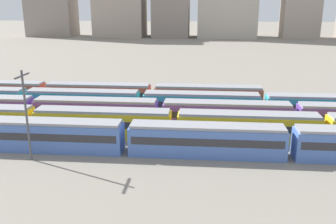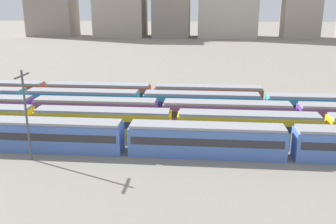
{
  "view_description": "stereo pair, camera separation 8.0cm",
  "coord_description": "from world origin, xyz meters",
  "px_view_note": "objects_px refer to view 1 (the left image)",
  "views": [
    {
      "loc": [
        29.58,
        -40.43,
        17.24
      ],
      "look_at": [
        25.03,
        10.4,
        2.04
      ],
      "focal_mm": 39.62,
      "sensor_mm": 36.0,
      "label": 1
    },
    {
      "loc": [
        29.66,
        -40.42,
        17.24
      ],
      "look_at": [
        25.03,
        10.4,
        2.04
      ],
      "focal_mm": 39.62,
      "sensor_mm": 36.0,
      "label": 2
    }
  ],
  "objects_px": {
    "train_track_3": "(141,103)",
    "train_track_1": "(248,127)",
    "train_track_0": "(126,137)",
    "train_track_4": "(99,94)",
    "train_track_2": "(226,114)",
    "catenary_pole_2": "(26,112)"
  },
  "relations": [
    {
      "from": "train_track_0",
      "to": "train_track_1",
      "type": "xyz_separation_m",
      "value": [
        14.77,
        5.2,
        0.0
      ]
    },
    {
      "from": "train_track_4",
      "to": "catenary_pole_2",
      "type": "bearing_deg",
      "value": -93.24
    },
    {
      "from": "train_track_2",
      "to": "catenary_pole_2",
      "type": "relative_size",
      "value": 9.08
    },
    {
      "from": "train_track_0",
      "to": "train_track_4",
      "type": "relative_size",
      "value": 1.34
    },
    {
      "from": "train_track_0",
      "to": "train_track_4",
      "type": "distance_m",
      "value": 22.66
    },
    {
      "from": "train_track_1",
      "to": "train_track_0",
      "type": "bearing_deg",
      "value": -160.61
    },
    {
      "from": "train_track_2",
      "to": "catenary_pole_2",
      "type": "height_order",
      "value": "catenary_pole_2"
    },
    {
      "from": "train_track_0",
      "to": "train_track_1",
      "type": "bearing_deg",
      "value": 19.39
    },
    {
      "from": "train_track_1",
      "to": "train_track_4",
      "type": "distance_m",
      "value": 28.43
    },
    {
      "from": "train_track_0",
      "to": "train_track_2",
      "type": "bearing_deg",
      "value": 40.06
    },
    {
      "from": "train_track_0",
      "to": "train_track_3",
      "type": "height_order",
      "value": "same"
    },
    {
      "from": "catenary_pole_2",
      "to": "train_track_4",
      "type": "bearing_deg",
      "value": 86.76
    },
    {
      "from": "train_track_2",
      "to": "train_track_4",
      "type": "relative_size",
      "value": 1.68
    },
    {
      "from": "train_track_2",
      "to": "train_track_1",
      "type": "bearing_deg",
      "value": -65.18
    },
    {
      "from": "train_track_1",
      "to": "train_track_2",
      "type": "xyz_separation_m",
      "value": [
        -2.4,
        5.2,
        0.0
      ]
    },
    {
      "from": "train_track_4",
      "to": "catenary_pole_2",
      "type": "distance_m",
      "value": 24.28
    },
    {
      "from": "train_track_3",
      "to": "train_track_0",
      "type": "bearing_deg",
      "value": -87.57
    },
    {
      "from": "train_track_1",
      "to": "train_track_3",
      "type": "bearing_deg",
      "value": 146.03
    },
    {
      "from": "train_track_4",
      "to": "catenary_pole_2",
      "type": "xyz_separation_m",
      "value": [
        -1.36,
        -23.94,
        3.8
      ]
    },
    {
      "from": "train_track_0",
      "to": "catenary_pole_2",
      "type": "xyz_separation_m",
      "value": [
        -10.36,
        -3.14,
        3.8
      ]
    },
    {
      "from": "train_track_3",
      "to": "train_track_1",
      "type": "bearing_deg",
      "value": -33.97
    },
    {
      "from": "train_track_1",
      "to": "train_track_3",
      "type": "relative_size",
      "value": 1.25
    }
  ]
}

